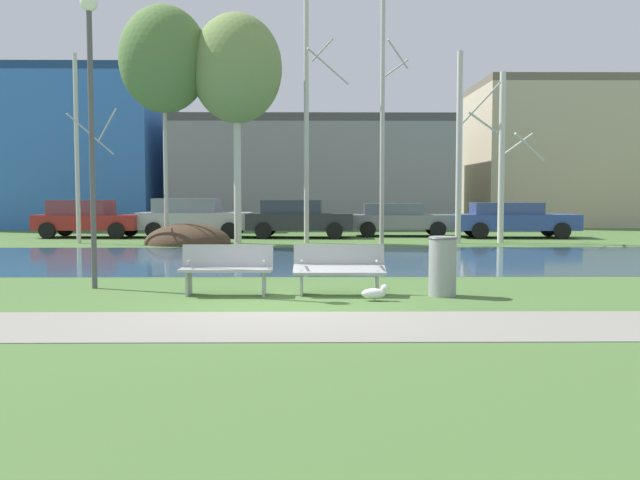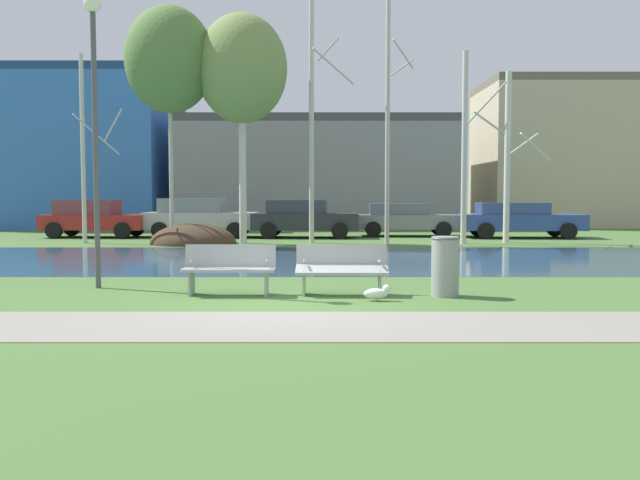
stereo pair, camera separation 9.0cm
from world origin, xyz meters
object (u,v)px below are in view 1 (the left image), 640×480
(parked_wagon_fourth_grey, at_px, (399,219))
(parked_suv_fifth_blue, at_px, (513,219))
(bench_right, at_px, (339,268))
(seagull, at_px, (375,293))
(parked_van_nearest_red, at_px, (87,218))
(trash_bin, at_px, (442,265))
(streetlamp, at_px, (91,94))
(parked_sedan_second_silver, at_px, (194,217))
(bench_left, at_px, (227,268))
(parked_hatch_third_dark, at_px, (298,218))

(parked_wagon_fourth_grey, relative_size, parked_suv_fifth_blue, 0.90)
(bench_right, relative_size, parked_suv_fifth_blue, 0.33)
(seagull, distance_m, parked_van_nearest_red, 19.57)
(trash_bin, xyz_separation_m, streetlamp, (-6.31, 1.06, 3.06))
(seagull, xyz_separation_m, streetlamp, (-5.10, 1.60, 3.47))
(streetlamp, bearing_deg, parked_van_nearest_red, 108.06)
(streetlamp, bearing_deg, trash_bin, -9.50)
(parked_wagon_fourth_grey, bearing_deg, bench_right, -100.48)
(seagull, relative_size, parked_sedan_second_silver, 0.11)
(seagull, xyz_separation_m, parked_wagon_fourth_grey, (2.55, 17.55, 0.59))
(seagull, distance_m, parked_sedan_second_silver, 17.94)
(bench_left, relative_size, seagull, 3.33)
(bench_right, bearing_deg, trash_bin, -5.66)
(bench_right, bearing_deg, parked_suv_fifth_blue, 64.42)
(streetlamp, bearing_deg, parked_wagon_fourth_grey, 64.38)
(parked_van_nearest_red, xyz_separation_m, parked_suv_fifth_blue, (17.02, -0.33, -0.03))
(bench_right, height_order, parked_sedan_second_silver, parked_sedan_second_silver)
(streetlamp, height_order, parked_hatch_third_dark, streetlamp)
(parked_hatch_third_dark, bearing_deg, bench_right, -86.25)
(parked_suv_fifth_blue, bearing_deg, parked_wagon_fourth_grey, 166.14)
(parked_hatch_third_dark, bearing_deg, parked_suv_fifth_blue, -0.95)
(parked_van_nearest_red, height_order, parked_hatch_third_dark, parked_hatch_third_dark)
(streetlamp, height_order, parked_suv_fifth_blue, streetlamp)
(bench_right, relative_size, trash_bin, 1.56)
(streetlamp, distance_m, parked_hatch_third_dark, 15.66)
(parked_suv_fifth_blue, bearing_deg, parked_hatch_third_dark, 179.05)
(bench_right, xyz_separation_m, parked_hatch_third_dark, (-1.04, 15.88, 0.32))
(streetlamp, bearing_deg, parked_suv_fifth_blue, 50.91)
(parked_van_nearest_red, bearing_deg, bench_left, -64.91)
(bench_left, relative_size, trash_bin, 1.56)
(streetlamp, bearing_deg, bench_left, -18.90)
(trash_bin, height_order, parked_wagon_fourth_grey, parked_wagon_fourth_grey)
(trash_bin, bearing_deg, bench_right, 174.34)
(trash_bin, xyz_separation_m, parked_wagon_fourth_grey, (1.34, 17.01, 0.19))
(streetlamp, relative_size, parked_van_nearest_red, 1.29)
(bench_left, xyz_separation_m, bench_right, (1.96, 0.00, 0.00))
(parked_suv_fifth_blue, bearing_deg, seagull, -112.95)
(parked_sedan_second_silver, bearing_deg, bench_left, -78.51)
(bench_left, relative_size, parked_hatch_third_dark, 0.38)
(parked_sedan_second_silver, distance_m, parked_hatch_third_dark, 4.24)
(bench_right, bearing_deg, parked_van_nearest_red, 120.56)
(streetlamp, relative_size, parked_wagon_fourth_grey, 1.25)
(bench_right, distance_m, seagull, 0.98)
(streetlamp, xyz_separation_m, parked_hatch_third_dark, (3.49, 15.00, -2.81))
(parked_van_nearest_red, bearing_deg, bench_right, -59.44)
(trash_bin, distance_m, streetlamp, 7.09)
(bench_left, distance_m, parked_sedan_second_silver, 16.57)
(trash_bin, bearing_deg, bench_left, 177.31)
(trash_bin, height_order, parked_hatch_third_dark, parked_hatch_third_dark)
(parked_wagon_fourth_grey, bearing_deg, parked_sedan_second_silver, -175.94)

